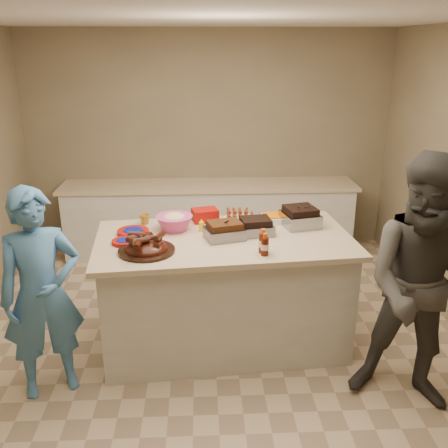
{
  "coord_description": "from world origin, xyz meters",
  "views": [
    {
      "loc": [
        -0.1,
        -3.7,
        2.51
      ],
      "look_at": [
        0.09,
        0.19,
        1.1
      ],
      "focal_mm": 40.0,
      "sensor_mm": 36.0,
      "label": 1
    }
  ],
  "objects_px": {
    "rib_platter": "(147,252)",
    "guest_blue": "(55,386)",
    "bbq_bottle_a": "(265,255)",
    "guest_gray": "(409,399)",
    "mustard_bottle": "(202,231)",
    "roasting_pan": "(300,226)",
    "bbq_bottle_b": "(263,252)",
    "coleslaw_bowl": "(175,230)",
    "plastic_cup": "(145,224)",
    "island": "(224,341)"
  },
  "relations": [
    {
      "from": "plastic_cup",
      "to": "guest_blue",
      "type": "distance_m",
      "value": 1.52
    },
    {
      "from": "plastic_cup",
      "to": "island",
      "type": "bearing_deg",
      "value": -27.83
    },
    {
      "from": "bbq_bottle_b",
      "to": "guest_blue",
      "type": "distance_m",
      "value": 1.93
    },
    {
      "from": "island",
      "to": "roasting_pan",
      "type": "xyz_separation_m",
      "value": [
        0.68,
        0.25,
        1.0
      ]
    },
    {
      "from": "rib_platter",
      "to": "guest_blue",
      "type": "height_order",
      "value": "rib_platter"
    },
    {
      "from": "rib_platter",
      "to": "plastic_cup",
      "type": "relative_size",
      "value": 4.65
    },
    {
      "from": "rib_platter",
      "to": "island",
      "type": "bearing_deg",
      "value": 24.3
    },
    {
      "from": "coleslaw_bowl",
      "to": "roasting_pan",
      "type": "bearing_deg",
      "value": 2.66
    },
    {
      "from": "roasting_pan",
      "to": "guest_gray",
      "type": "height_order",
      "value": "roasting_pan"
    },
    {
      "from": "plastic_cup",
      "to": "guest_blue",
      "type": "xyz_separation_m",
      "value": [
        -0.66,
        -0.93,
        -1.0
      ]
    },
    {
      "from": "rib_platter",
      "to": "mustard_bottle",
      "type": "xyz_separation_m",
      "value": [
        0.43,
        0.43,
        0.0
      ]
    },
    {
      "from": "bbq_bottle_b",
      "to": "plastic_cup",
      "type": "relative_size",
      "value": 2.02
    },
    {
      "from": "guest_blue",
      "to": "guest_gray",
      "type": "bearing_deg",
      "value": -29.27
    },
    {
      "from": "island",
      "to": "bbq_bottle_b",
      "type": "distance_m",
      "value": 1.09
    },
    {
      "from": "bbq_bottle_a",
      "to": "plastic_cup",
      "type": "relative_size",
      "value": 1.86
    },
    {
      "from": "roasting_pan",
      "to": "mustard_bottle",
      "type": "bearing_deg",
      "value": 173.54
    },
    {
      "from": "island",
      "to": "coleslaw_bowl",
      "type": "relative_size",
      "value": 6.66
    },
    {
      "from": "bbq_bottle_a",
      "to": "bbq_bottle_b",
      "type": "xyz_separation_m",
      "value": [
        -0.01,
        0.05,
        0.0
      ]
    },
    {
      "from": "coleslaw_bowl",
      "to": "bbq_bottle_b",
      "type": "xyz_separation_m",
      "value": [
        0.7,
        -0.53,
        0.0
      ]
    },
    {
      "from": "guest_blue",
      "to": "bbq_bottle_b",
      "type": "bearing_deg",
      "value": -15.39
    },
    {
      "from": "mustard_bottle",
      "to": "plastic_cup",
      "type": "height_order",
      "value": "mustard_bottle"
    },
    {
      "from": "bbq_bottle_b",
      "to": "mustard_bottle",
      "type": "distance_m",
      "value": 0.67
    },
    {
      "from": "bbq_bottle_b",
      "to": "roasting_pan",
      "type": "bearing_deg",
      "value": 55.62
    },
    {
      "from": "roasting_pan",
      "to": "mustard_bottle",
      "type": "xyz_separation_m",
      "value": [
        -0.86,
        -0.1,
        0.0
      ]
    },
    {
      "from": "coleslaw_bowl",
      "to": "guest_blue",
      "type": "relative_size",
      "value": 0.2
    },
    {
      "from": "roasting_pan",
      "to": "plastic_cup",
      "type": "bearing_deg",
      "value": 162.26
    },
    {
      "from": "coleslaw_bowl",
      "to": "rib_platter",
      "type": "bearing_deg",
      "value": -112.24
    },
    {
      "from": "roasting_pan",
      "to": "rib_platter",
      "type": "bearing_deg",
      "value": -170.75
    },
    {
      "from": "plastic_cup",
      "to": "guest_blue",
      "type": "height_order",
      "value": "plastic_cup"
    },
    {
      "from": "guest_blue",
      "to": "bbq_bottle_a",
      "type": "bearing_deg",
      "value": -17.17
    },
    {
      "from": "coleslaw_bowl",
      "to": "guest_blue",
      "type": "height_order",
      "value": "coleslaw_bowl"
    },
    {
      "from": "island",
      "to": "bbq_bottle_b",
      "type": "height_order",
      "value": "bbq_bottle_b"
    },
    {
      "from": "island",
      "to": "coleslaw_bowl",
      "type": "height_order",
      "value": "coleslaw_bowl"
    },
    {
      "from": "mustard_bottle",
      "to": "bbq_bottle_a",
      "type": "bearing_deg",
      "value": -48.29
    },
    {
      "from": "bbq_bottle_b",
      "to": "island",
      "type": "bearing_deg",
      "value": 130.12
    },
    {
      "from": "guest_blue",
      "to": "guest_gray",
      "type": "xyz_separation_m",
      "value": [
        2.7,
        -0.27,
        0.0
      ]
    },
    {
      "from": "roasting_pan",
      "to": "bbq_bottle_b",
      "type": "distance_m",
      "value": 0.7
    },
    {
      "from": "roasting_pan",
      "to": "guest_blue",
      "type": "height_order",
      "value": "roasting_pan"
    },
    {
      "from": "bbq_bottle_b",
      "to": "guest_gray",
      "type": "bearing_deg",
      "value": -25.24
    },
    {
      "from": "coleslaw_bowl",
      "to": "guest_blue",
      "type": "xyz_separation_m",
      "value": [
        -0.93,
        -0.76,
        -1.0
      ]
    },
    {
      "from": "roasting_pan",
      "to": "coleslaw_bowl",
      "type": "bearing_deg",
      "value": 169.77
    },
    {
      "from": "bbq_bottle_a",
      "to": "bbq_bottle_b",
      "type": "height_order",
      "value": "bbq_bottle_b"
    },
    {
      "from": "roasting_pan",
      "to": "mustard_bottle",
      "type": "relative_size",
      "value": 2.62
    },
    {
      "from": "bbq_bottle_a",
      "to": "guest_gray",
      "type": "bearing_deg",
      "value": -23.14
    },
    {
      "from": "mustard_bottle",
      "to": "guest_blue",
      "type": "distance_m",
      "value": 1.69
    },
    {
      "from": "rib_platter",
      "to": "bbq_bottle_a",
      "type": "xyz_separation_m",
      "value": [
        0.9,
        -0.11,
        0.0
      ]
    },
    {
      "from": "roasting_pan",
      "to": "guest_blue",
      "type": "bearing_deg",
      "value": -171.02
    },
    {
      "from": "coleslaw_bowl",
      "to": "mustard_bottle",
      "type": "bearing_deg",
      "value": -11.34
    },
    {
      "from": "bbq_bottle_a",
      "to": "bbq_bottle_b",
      "type": "bearing_deg",
      "value": 98.94
    },
    {
      "from": "bbq_bottle_b",
      "to": "guest_gray",
      "type": "height_order",
      "value": "bbq_bottle_b"
    }
  ]
}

